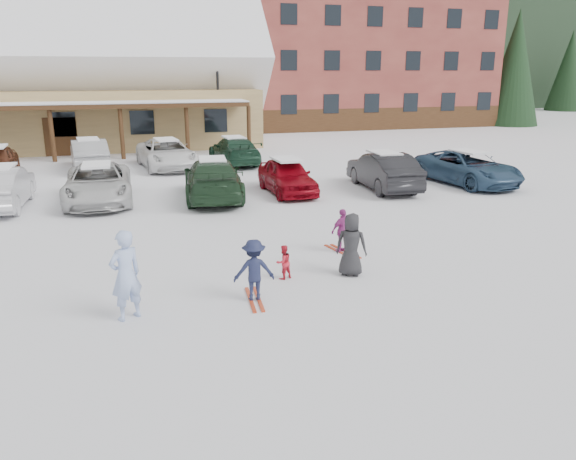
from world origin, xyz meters
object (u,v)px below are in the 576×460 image
object	(u,v)px
parked_car_4	(287,176)
parked_car_10	(167,154)
parked_car_2	(98,184)
parked_car_5	(383,171)
parked_car_1	(1,188)
lamp_post	(218,92)
adult_skier	(126,275)
parked_car_3	(213,179)
toddler_red	(283,262)
bystander_dark	(351,245)
alpine_hotel	(324,25)
parked_car_9	(89,154)
day_lodge	(30,84)
parked_car_11	(234,151)
child_navy	(254,270)
child_magenta	(343,231)
parked_car_6	(468,168)

from	to	relation	value
parked_car_4	parked_car_10	bearing A→B (deg)	117.79
parked_car_2	parked_car_5	world-z (taller)	parked_car_5
parked_car_2	parked_car_1	bearing A→B (deg)	-179.92
lamp_post	adult_skier	distance (m)	25.85
parked_car_2	parked_car_3	bearing A→B (deg)	-7.33
toddler_red	bystander_dark	world-z (taller)	bystander_dark
alpine_hotel	parked_car_9	distance (m)	29.21
parked_car_5	alpine_hotel	bearing A→B (deg)	-102.23
parked_car_10	parked_car_1	bearing A→B (deg)	-138.98
day_lodge	bystander_dark	size ratio (longest dim) A/B	18.84
lamp_post	parked_car_5	world-z (taller)	lamp_post
parked_car_2	parked_car_4	xyz separation A→B (m)	(7.26, -0.37, -0.03)
day_lodge	parked_car_1	xyz separation A→B (m)	(1.15, -18.01, -3.19)
parked_car_5	day_lodge	bearing A→B (deg)	-47.47
toddler_red	parked_car_1	xyz separation A→B (m)	(-7.84, 9.64, 0.34)
lamp_post	parked_car_3	world-z (taller)	lamp_post
parked_car_9	parked_car_10	bearing A→B (deg)	162.72
day_lodge	parked_car_11	world-z (taller)	day_lodge
parked_car_5	parked_car_10	xyz separation A→B (m)	(-8.28, 7.77, -0.04)
parked_car_9	parked_car_11	xyz separation A→B (m)	(7.27, -0.37, -0.05)
alpine_hotel	child_navy	xyz separation A→B (m)	(-15.24, -38.76, -7.95)
parked_car_5	parked_car_11	xyz separation A→B (m)	(-4.76, 8.10, -0.06)
child_navy	child_magenta	distance (m)	4.02
parked_car_11	day_lodge	bearing A→B (deg)	-46.89
parked_car_3	parked_car_9	world-z (taller)	parked_car_3
lamp_post	parked_car_10	world-z (taller)	lamp_post
day_lodge	parked_car_11	size ratio (longest dim) A/B	5.96
adult_skier	child_magenta	world-z (taller)	adult_skier
adult_skier	bystander_dark	world-z (taller)	adult_skier
parked_car_2	parked_car_4	bearing A→B (deg)	-3.17
parked_car_2	parked_car_9	world-z (taller)	parked_car_9
lamp_post	adult_skier	xyz separation A→B (m)	(-5.97, -25.02, -2.54)
child_navy	parked_car_10	bearing A→B (deg)	-83.46
alpine_hotel	parked_car_5	xyz separation A→B (m)	(-7.46, -28.74, -7.86)
parked_car_6	parked_car_9	distance (m)	18.13
parked_car_5	parked_car_2	bearing A→B (deg)	-1.30
parked_car_1	parked_car_5	distance (m)	14.67
adult_skier	parked_car_10	world-z (taller)	adult_skier
parked_car_10	child_magenta	bearing A→B (deg)	-83.74
parked_car_3	parked_car_11	xyz separation A→B (m)	(2.33, 7.91, -0.06)
toddler_red	child_magenta	size ratio (longest dim) A/B	0.69
parked_car_3	parked_car_10	xyz separation A→B (m)	(-1.19, 7.58, -0.04)
alpine_hotel	parked_car_10	distance (m)	27.39
toddler_red	parked_car_10	world-z (taller)	parked_car_10
parked_car_4	parked_car_9	bearing A→B (deg)	132.68
parked_car_9	parked_car_6	bearing A→B (deg)	145.24
parked_car_1	parked_car_4	world-z (taller)	parked_car_1
lamp_post	parked_car_1	size ratio (longest dim) A/B	1.33
alpine_hotel	parked_car_5	size ratio (longest dim) A/B	6.74
parked_car_11	parked_car_1	bearing A→B (deg)	33.72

